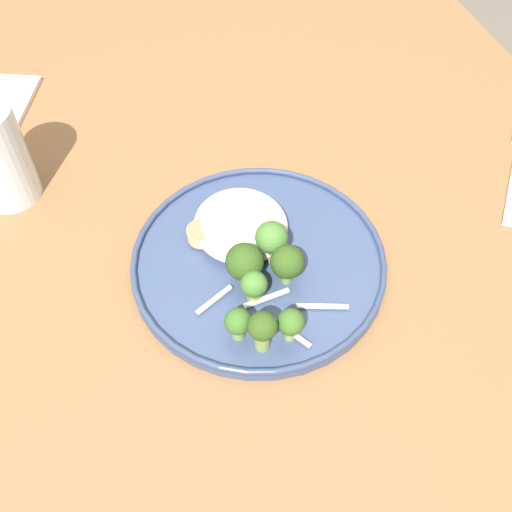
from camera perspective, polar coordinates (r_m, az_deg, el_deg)
ground at (r=1.38m, az=-0.39°, el=-18.17°), size 6.00×6.00×0.00m
wooden_dining_table at (r=0.79m, az=-0.66°, el=-2.19°), size 1.40×1.00×0.74m
dinner_plate at (r=0.70m, az=0.00°, el=-0.58°), size 0.29×0.29×0.02m
noodle_bed at (r=0.71m, az=-1.44°, el=2.92°), size 0.12×0.11×0.03m
seared_scallop_large_seared at (r=0.68m, az=-1.53°, el=-0.60°), size 0.03×0.03×0.01m
seared_scallop_half_hidden at (r=0.69m, az=1.62°, el=1.03°), size 0.03×0.03×0.02m
seared_scallop_tiny_bay at (r=0.72m, az=-3.63°, el=3.79°), size 0.03×0.03×0.02m
seared_scallop_on_noodles at (r=0.71m, az=-5.08°, el=2.12°), size 0.03×0.03×0.02m
seared_scallop_center_golden at (r=0.71m, az=-1.56°, el=2.87°), size 0.03×0.03×0.02m
seared_scallop_left_edge at (r=0.69m, az=-0.72°, el=0.57°), size 0.03×0.03×0.01m
broccoli_floret_center_pile at (r=0.65m, az=-0.18°, el=-2.78°), size 0.03×0.03×0.04m
broccoli_floret_beside_noodles at (r=0.66m, az=1.46°, el=1.65°), size 0.04×0.04×0.06m
broccoli_floret_left_leaning at (r=0.61m, az=0.61°, el=-6.78°), size 0.03×0.03×0.05m
broccoli_floret_small_sprig at (r=0.65m, az=2.93°, el=-0.62°), size 0.04×0.04×0.05m
broccoli_floret_rear_charred at (r=0.62m, az=-1.69°, el=-6.22°), size 0.03×0.03×0.04m
broccoli_floret_split_head at (r=0.62m, az=3.42°, el=-6.21°), size 0.03×0.03×0.04m
broccoli_floret_front_edge at (r=0.66m, az=-1.08°, el=-0.57°), size 0.04×0.04×0.05m
onion_sliver_curled_piece at (r=0.66m, az=1.00°, el=-3.94°), size 0.01×0.05×0.00m
onion_sliver_short_strip at (r=0.66m, az=-3.91°, el=-4.09°), size 0.03×0.05×0.00m
onion_sliver_long_sliver at (r=0.66m, az=6.23°, el=-4.68°), size 0.02×0.05×0.00m
onion_sliver_pale_crescent at (r=0.64m, az=3.38°, el=-6.81°), size 0.05×0.04×0.00m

